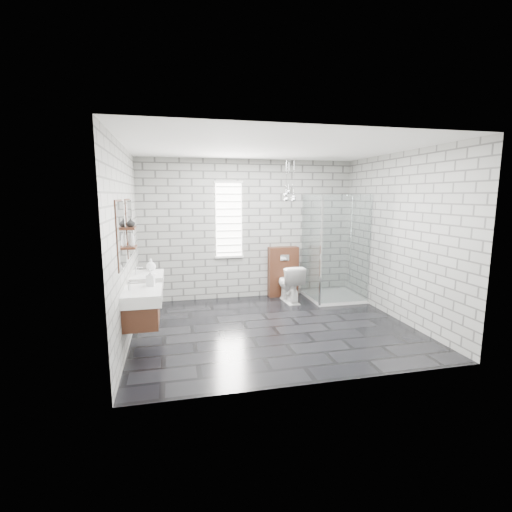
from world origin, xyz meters
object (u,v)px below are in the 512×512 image
object	(u,v)px
toilet	(289,283)
vanity_right	(145,280)
cistern_panel	(283,272)
vanity_left	(139,297)
shower_enclosure	(332,275)

from	to	relation	value
toilet	vanity_right	bearing A→B (deg)	16.26
cistern_panel	toilet	world-z (taller)	cistern_panel
vanity_right	toilet	xyz separation A→B (m)	(2.59, 0.89, -0.40)
cistern_panel	vanity_left	bearing A→B (deg)	-138.44
vanity_right	shower_enclosure	size ratio (longest dim) A/B	0.77
cistern_panel	toilet	bearing A→B (deg)	-90.00
vanity_left	shower_enclosure	xyz separation A→B (m)	(3.41, 1.78, -0.25)
vanity_left	toilet	world-z (taller)	vanity_left
vanity_right	shower_enclosure	xyz separation A→B (m)	(3.41, 0.79, -0.25)
cistern_panel	shower_enclosure	size ratio (longest dim) A/B	0.49
cistern_panel	vanity_right	bearing A→B (deg)	-153.11
vanity_left	vanity_right	world-z (taller)	same
vanity_left	shower_enclosure	size ratio (longest dim) A/B	0.77
toilet	shower_enclosure	bearing A→B (deg)	170.75
vanity_right	toilet	distance (m)	2.76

